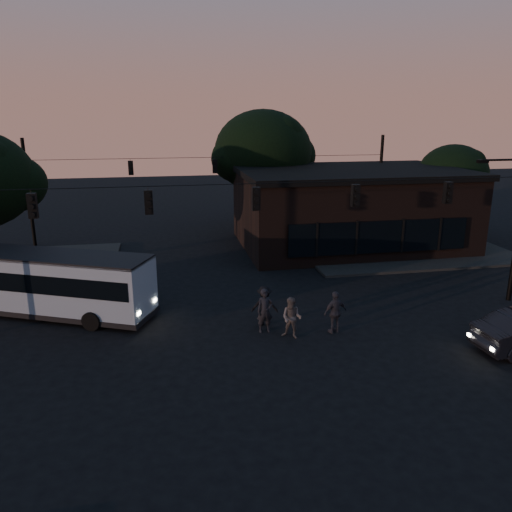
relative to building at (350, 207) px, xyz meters
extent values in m
plane|color=black|center=(-9.00, -15.97, -2.71)|extent=(120.00, 120.00, 0.00)
cube|color=black|center=(3.00, -1.97, -2.63)|extent=(14.00, 10.00, 0.15)
cube|color=black|center=(0.00, 0.03, -0.21)|extent=(15.00, 10.00, 5.00)
cube|color=black|center=(0.00, 0.03, 2.49)|extent=(15.40, 10.40, 0.40)
cube|color=black|center=(0.00, -5.09, -0.91)|extent=(11.50, 0.18, 2.00)
cylinder|color=black|center=(-5.00, 6.03, -0.71)|extent=(0.44, 0.44, 4.00)
ellipsoid|color=black|center=(-5.00, 6.03, 3.49)|extent=(7.60, 7.60, 6.46)
cylinder|color=black|center=(9.00, 2.03, -1.21)|extent=(0.44, 0.44, 3.00)
ellipsoid|color=black|center=(9.00, 2.03, 1.94)|extent=(5.20, 5.20, 4.42)
cylinder|color=black|center=(-9.00, -11.97, 3.49)|extent=(26.00, 0.03, 0.03)
cube|color=black|center=(-18.00, -11.97, 2.84)|extent=(0.34, 0.30, 1.00)
cube|color=black|center=(-13.50, -11.97, 2.84)|extent=(0.34, 0.30, 1.00)
cube|color=black|center=(-9.00, -11.97, 2.84)|extent=(0.34, 0.30, 1.00)
cube|color=black|center=(-4.50, -11.97, 2.84)|extent=(0.34, 0.30, 1.00)
cube|color=black|center=(0.00, -11.97, 2.84)|extent=(0.34, 0.30, 1.00)
cylinder|color=black|center=(-22.00, 4.03, 1.04)|extent=(0.24, 0.24, 7.50)
cylinder|color=black|center=(4.00, 4.03, 1.04)|extent=(0.24, 0.24, 7.50)
cylinder|color=black|center=(-9.00, 4.03, 3.29)|extent=(26.00, 0.03, 0.03)
cube|color=black|center=(-15.00, 4.03, 2.64)|extent=(0.34, 0.30, 1.00)
cube|color=black|center=(-9.00, 4.03, 2.64)|extent=(0.34, 0.30, 1.00)
cube|color=black|center=(-3.00, 4.03, 2.64)|extent=(0.34, 0.30, 1.00)
cube|color=#8191A5|center=(-18.56, -9.50, -1.06)|extent=(10.39, 6.44, 2.45)
cube|color=black|center=(-18.56, -9.50, -0.83)|extent=(10.03, 6.31, 0.85)
cube|color=black|center=(-18.56, -9.50, 0.16)|extent=(10.39, 6.44, 0.14)
cube|color=black|center=(-18.56, -9.50, -2.38)|extent=(10.51, 6.54, 0.24)
cylinder|color=black|center=(-16.23, -11.86, -2.28)|extent=(0.87, 0.57, 0.85)
cylinder|color=black|center=(-15.25, -9.72, -2.28)|extent=(0.87, 0.57, 0.85)
imported|color=black|center=(-8.88, -13.40, -1.74)|extent=(0.73, 0.50, 1.93)
imported|color=#4A4443|center=(-7.91, -14.19, -1.82)|extent=(1.09, 1.03, 1.77)
imported|color=#27262F|center=(-5.96, -14.04, -1.78)|extent=(1.17, 0.70, 1.86)
imported|color=black|center=(-8.75, -12.67, -1.80)|extent=(1.30, 0.92, 1.82)
camera|label=1|loc=(-12.98, -32.77, 6.34)|focal=35.00mm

